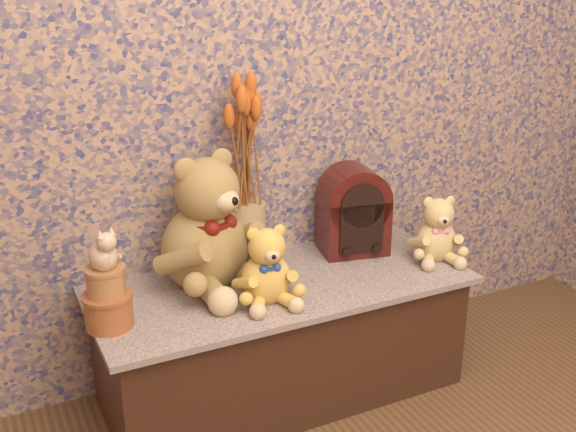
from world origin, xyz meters
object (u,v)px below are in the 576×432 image
teddy_large (204,215)px  cat_figurine (102,247)px  teddy_small (437,225)px  teddy_medium (266,260)px  cathedral_radio (353,209)px  ceramic_vase (246,235)px  biscuit_tin_lower (109,311)px

teddy_large → cat_figurine: bearing=-178.6°
teddy_large → teddy_small: teddy_large is taller
teddy_medium → cathedral_radio: bearing=32.5°
ceramic_vase → biscuit_tin_lower: ceramic_vase is taller
teddy_large → biscuit_tin_lower: size_ratio=3.45×
teddy_small → ceramic_vase: bearing=178.4°
cat_figurine → biscuit_tin_lower: bearing=0.0°
teddy_medium → ceramic_vase: (0.04, 0.25, -0.02)m
teddy_small → biscuit_tin_lower: 1.12m
teddy_large → teddy_small: (0.77, -0.16, -0.11)m
biscuit_tin_lower → cat_figurine: 0.19m
teddy_small → ceramic_vase: (-0.61, 0.22, -0.01)m
teddy_medium → ceramic_vase: teddy_medium is taller
teddy_small → cathedral_radio: size_ratio=0.78×
cathedral_radio → biscuit_tin_lower: cathedral_radio is taller
teddy_large → ceramic_vase: 0.21m
cathedral_radio → biscuit_tin_lower: size_ratio=2.33×
cathedral_radio → ceramic_vase: size_ratio=1.41×
teddy_small → biscuit_tin_lower: teddy_small is taller
teddy_small → biscuit_tin_lower: (-1.11, 0.02, -0.07)m
teddy_small → ceramic_vase: size_ratio=1.10×
teddy_small → biscuit_tin_lower: bearing=-162.2°
teddy_medium → cat_figurine: bearing=-178.2°
biscuit_tin_lower → cathedral_radio: bearing=10.3°
cathedral_radio → cat_figurine: 0.91m
teddy_large → cathedral_radio: bearing=-20.8°
teddy_large → cathedral_radio: teddy_large is taller
cathedral_radio → cat_figurine: size_ratio=2.44×
teddy_small → cathedral_radio: cathedral_radio is taller
ceramic_vase → cat_figurine: bearing=-157.6°
teddy_small → cathedral_radio: 0.29m
teddy_medium → teddy_large: bearing=129.8°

